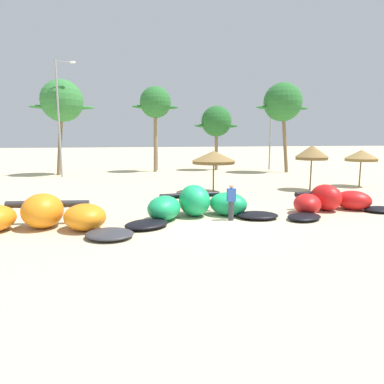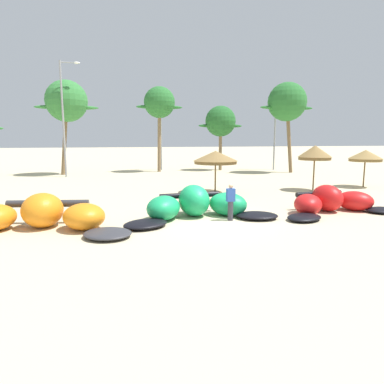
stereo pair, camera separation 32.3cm
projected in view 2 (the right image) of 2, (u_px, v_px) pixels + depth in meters
The scene contains 15 objects.
ground_plane at pixel (214, 221), 14.69m from camera, with size 260.00×260.00×0.00m, color beige.
kite_far_left at pixel (39, 216), 13.26m from camera, with size 7.82×4.29×1.39m.
kite_left at pixel (197, 206), 15.33m from camera, with size 7.23×3.58×1.45m.
kite_left_of_center at pixel (332, 202), 16.45m from camera, with size 6.63×3.39×1.30m.
beach_umbrella_near_van at pixel (216, 157), 22.29m from camera, with size 2.93×2.93×2.76m.
beach_umbrella_middle at pixel (315, 153), 23.10m from camera, with size 2.25×2.25×3.10m.
beach_umbrella_near_palms at pixel (366, 156), 24.81m from camera, with size 2.37×2.37×2.73m.
person_near_kites at pixel (231, 202), 14.74m from camera, with size 0.36×0.24×1.62m.
palm_left at pixel (66, 102), 32.76m from camera, with size 5.99×3.99×9.13m.
palm_left_of_gap at pixel (159, 103), 35.73m from camera, with size 4.91×3.27×8.97m.
palm_center_left at pixel (221, 122), 37.82m from camera, with size 5.09×3.39×7.16m.
palm_center_right at pixel (287, 102), 34.67m from camera, with size 5.90×3.93×9.22m.
lamppost_west at pixel (64, 114), 31.04m from camera, with size 1.82×0.24×10.47m.
lamppost_west_center at pixel (162, 130), 38.23m from camera, with size 1.51×0.24×8.06m.
lamppost_east_center at pixel (276, 125), 38.49m from camera, with size 1.78×0.24×9.08m.
Camera 2 is at (-4.21, -13.71, 3.54)m, focal length 31.78 mm.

